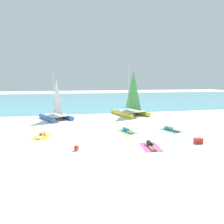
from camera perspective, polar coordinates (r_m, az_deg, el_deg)
name	(u,v)px	position (r m, az deg, el deg)	size (l,w,h in m)	color
ground_plane	(104,116)	(23.54, -2.28, -1.23)	(120.00, 120.00, 0.00)	silver
ocean_water	(87,99)	(45.39, -7.02, 3.60)	(120.00, 40.00, 0.05)	#5BB2C1
sailboat_yellow	(131,108)	(24.38, 5.23, 1.14)	(3.94, 5.06, 5.82)	yellow
sailboat_blue	(56,112)	(22.47, -15.26, -0.11)	(3.82, 4.49, 4.98)	blue
towel_leftmost	(42,137)	(16.02, -18.98, -6.51)	(1.10, 1.90, 0.01)	yellow
sunbather_leftmost	(42,135)	(16.05, -18.93, -6.02)	(0.71, 1.56, 0.30)	orange
towel_center_left	(127,132)	(16.60, 4.26, -5.51)	(1.10, 1.90, 0.01)	#4CB266
sunbather_center_left	(127,130)	(16.63, 4.16, -5.05)	(0.73, 1.56, 0.30)	#268CCC
towel_center_right	(150,147)	(13.14, 10.66, -9.55)	(1.10, 1.90, 0.01)	#D84C99
sunbather_center_right	(150,145)	(13.16, 10.60, -8.94)	(0.59, 1.57, 0.30)	black
towel_rightmost	(171,130)	(17.69, 16.05, -4.94)	(1.10, 1.90, 0.01)	#338CD8
sunbather_rightmost	(170,129)	(17.71, 15.91, -4.51)	(0.83, 1.54, 0.30)	#3FB28C
beach_ball	(76,148)	(12.48, -9.88, -9.79)	(0.32, 0.32, 0.32)	red
cooler_box	(198,141)	(14.73, 22.90, -7.38)	(0.50, 0.36, 0.36)	red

